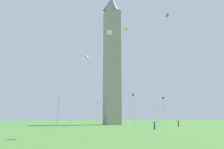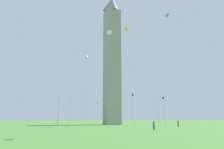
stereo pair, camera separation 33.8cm
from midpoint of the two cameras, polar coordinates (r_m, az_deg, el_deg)
The scene contains 17 objects.
ground_plane at distance 73.93m, azimuth -0.13°, elevation -12.90°, with size 260.00×260.00×0.00m, color #3D6B2D.
obelisk_monument at distance 76.70m, azimuth -0.13°, elevation 4.37°, with size 5.01×5.01×45.56m.
flagpole_n at distance 90.72m, azimuth -3.79°, elevation -9.59°, with size 1.12×0.14×8.61m.
flagpole_ne at distance 83.18m, azimuth -11.19°, elevation -9.26°, with size 1.12×0.14×8.61m.
flagpole_e at distance 70.29m, azimuth -13.94°, elevation -8.83°, with size 1.12×0.14×8.61m.
flagpole_se at distance 58.78m, azimuth -7.75°, elevation -8.66°, with size 1.12×0.14×8.61m.
flagpole_s at distance 57.72m, azimuth 5.57°, elevation -8.66°, with size 1.12×0.14×8.61m.
flagpole_sw at distance 68.14m, azimuth 13.36°, elevation -8.79°, with size 1.12×0.14×8.61m.
flagpole_w at distance 81.37m, azimuth 11.75°, elevation -9.20°, with size 1.12×0.14×8.61m.
flagpole_nw at distance 90.04m, azimuth 4.82°, elevation -9.56°, with size 1.12×0.14×8.61m.
person_red_shirt at distance 59.75m, azimuth 16.68°, elevation -12.02°, with size 0.32×0.32×1.75m.
person_blue_shirt at distance 44.00m, azimuth 10.75°, elevation -12.78°, with size 0.32×0.32×1.70m.
kite_green_box at distance 72.23m, azimuth 14.00°, elevation 14.67°, with size 1.02×1.32×2.36m.
kite_yellow_delta at distance 69.97m, azimuth 3.73°, elevation 11.61°, with size 2.21×2.51×3.30m.
kite_white_diamond at distance 61.19m, azimuth -0.80°, elevation 10.79°, with size 1.45×1.58×2.19m.
kite_cyan_box at distance 65.09m, azimuth -6.62°, elevation 4.52°, with size 0.85×0.70×1.64m.
picnic_blanket_near_first_person at distance 61.88m, azimuth 14.90°, elevation -12.86°, with size 1.80×1.40×0.01m, color blue.
Camera 1 is at (-69.83, 24.16, 2.22)m, focal length 35.24 mm.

